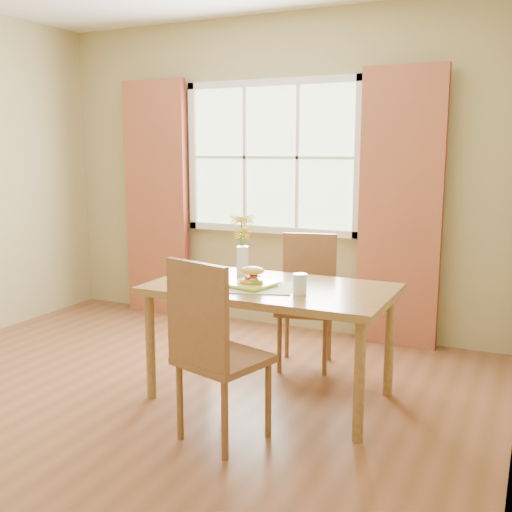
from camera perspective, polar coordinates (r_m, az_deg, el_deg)
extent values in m
cube|color=brown|center=(3.96, -10.02, -13.53)|extent=(4.20, 3.80, 0.02)
cube|color=tan|center=(5.30, 1.64, 7.75)|extent=(4.20, 0.02, 2.70)
cube|color=beige|center=(5.27, 1.51, 9.37)|extent=(1.50, 0.02, 1.20)
cube|color=white|center=(5.27, 1.41, 16.22)|extent=(1.62, 0.04, 0.06)
cube|color=white|center=(5.29, 1.35, 2.52)|extent=(1.62, 0.04, 0.06)
cube|color=white|center=(5.61, -6.02, 9.36)|extent=(0.06, 0.04, 1.32)
cube|color=white|center=(4.98, 9.71, 9.18)|extent=(0.06, 0.04, 1.32)
cube|color=white|center=(5.25, 1.40, 9.36)|extent=(1.50, 0.03, 0.02)
cube|color=maroon|center=(5.77, -9.46, 5.32)|extent=(0.65, 0.08, 2.20)
cube|color=maroon|center=(4.84, 13.57, 4.28)|extent=(0.65, 0.08, 2.20)
cube|color=olive|center=(3.74, 1.42, -3.18)|extent=(1.50, 0.85, 0.05)
cylinder|color=olive|center=(3.88, -10.02, -8.48)|extent=(0.06, 0.06, 0.69)
cylinder|color=olive|center=(3.32, 9.80, -11.72)|extent=(0.06, 0.06, 0.69)
cylinder|color=olive|center=(4.43, -4.79, -5.98)|extent=(0.06, 0.06, 0.69)
cylinder|color=olive|center=(3.95, 12.58, -8.20)|extent=(0.06, 0.06, 0.69)
cube|color=brown|center=(3.28, -3.08, -9.81)|extent=(0.52, 0.52, 0.04)
cube|color=brown|center=(3.06, -5.64, -5.57)|extent=(0.42, 0.15, 0.54)
cylinder|color=brown|center=(3.37, -7.26, -13.61)|extent=(0.04, 0.04, 0.43)
cylinder|color=brown|center=(3.15, -2.99, -15.35)|extent=(0.04, 0.04, 0.43)
cylinder|color=brown|center=(3.59, -3.09, -12.04)|extent=(0.04, 0.04, 0.43)
cylinder|color=brown|center=(3.38, 1.17, -13.50)|extent=(0.04, 0.04, 0.43)
cube|color=brown|center=(4.37, 4.73, -5.08)|extent=(0.48, 0.48, 0.04)
cube|color=brown|center=(4.48, 5.09, -1.09)|extent=(0.40, 0.12, 0.51)
cylinder|color=brown|center=(4.30, 2.25, -8.39)|extent=(0.03, 0.03, 0.41)
cylinder|color=brown|center=(4.26, 6.57, -8.64)|extent=(0.03, 0.03, 0.41)
cylinder|color=brown|center=(4.60, 2.96, -7.14)|extent=(0.03, 0.03, 0.41)
cylinder|color=brown|center=(4.56, 6.99, -7.36)|extent=(0.03, 0.03, 0.41)
cube|color=beige|center=(3.66, -0.03, -3.03)|extent=(0.53, 0.45, 0.01)
cube|color=#CBDB36|center=(3.69, -0.51, -2.78)|extent=(0.32, 0.32, 0.01)
ellipsoid|color=#E7BD4E|center=(3.66, -0.43, -2.44)|extent=(0.17, 0.14, 0.04)
ellipsoid|color=#4C8C2D|center=(3.62, 0.04, -2.36)|extent=(0.09, 0.06, 0.01)
cylinder|color=red|center=(3.66, -0.50, -1.95)|extent=(0.08, 0.08, 0.01)
cylinder|color=red|center=(3.65, -0.05, -1.87)|extent=(0.08, 0.08, 0.01)
ellipsoid|color=#E7BD4E|center=(3.65, -0.37, -1.40)|extent=(0.17, 0.14, 0.05)
cylinder|color=silver|center=(3.51, 4.19, -2.68)|extent=(0.08, 0.08, 0.12)
cylinder|color=silver|center=(3.51, 4.19, -2.84)|extent=(0.07, 0.07, 0.10)
cylinder|color=silver|center=(3.99, -1.30, -0.51)|extent=(0.08, 0.08, 0.20)
cylinder|color=silver|center=(4.00, -1.29, -1.22)|extent=(0.07, 0.07, 0.10)
cylinder|color=#3D7028|center=(3.97, -1.30, 0.76)|extent=(0.01, 0.01, 0.38)
cylinder|color=#3D7028|center=(3.97, -1.18, 0.25)|extent=(0.01, 0.01, 0.31)
cylinder|color=#3D7028|center=(4.00, -1.37, 0.00)|extent=(0.01, 0.01, 0.27)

